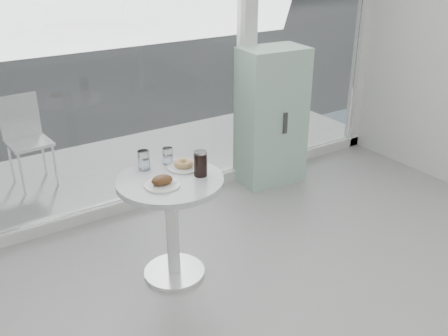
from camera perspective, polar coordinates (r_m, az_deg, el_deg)
storefront at (r=4.27m, az=-6.79°, el=17.71°), size 5.00×0.14×3.00m
main_table at (r=3.43m, az=-6.05°, el=-4.52°), size 0.72×0.72×0.77m
patio_deck at (r=5.41m, az=-10.45°, el=0.33°), size 5.60×1.60×0.05m
mint_cabinet at (r=4.84m, az=5.39°, el=5.84°), size 0.65×0.46×1.33m
patio_chair at (r=5.08m, az=-21.72°, el=3.53°), size 0.40×0.40×0.85m
plate_fritter at (r=3.24m, az=-7.03°, el=-1.56°), size 0.23×0.23×0.07m
plate_donut at (r=3.47m, az=-4.63°, el=0.34°), size 0.23×0.23×0.06m
water_tumbler_a at (r=3.48m, az=-9.15°, el=0.80°), size 0.08×0.08×0.13m
water_tumbler_b at (r=3.54m, az=-6.44°, el=1.29°), size 0.07×0.07×0.12m
cola_glass at (r=3.33m, az=-2.71°, el=0.46°), size 0.09×0.09×0.17m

